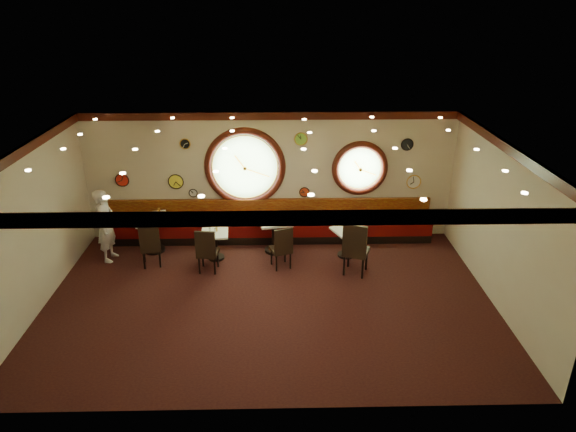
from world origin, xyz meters
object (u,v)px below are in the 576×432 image
object	(u,v)px
table_d	(347,239)
condiment_c_salt	(271,217)
condiment_a_salt	(145,214)
condiment_a_pepper	(150,216)
chair_c	(282,245)
condiment_b_salt	(210,230)
table_c	(274,232)
chair_d	(355,246)
condiment_d_salt	(346,228)
chair_a	(150,243)
condiment_d_pepper	(349,229)
condiment_a_bottle	(159,212)
condiment_b_bottle	(216,228)
condiment_c_pepper	(277,218)
condiment_d_bottle	(352,225)
table_b	(215,242)
table_a	(152,230)
condiment_b_pepper	(215,231)
condiment_c_bottle	(280,216)
chair_b	(207,248)
waiter	(106,225)

from	to	relation	value
table_d	condiment_c_salt	size ratio (longest dim) A/B	8.59
condiment_a_salt	condiment_a_pepper	distance (m)	0.15
chair_c	condiment_b_salt	bearing A→B (deg)	142.81
table_c	chair_d	bearing A→B (deg)	-33.51
condiment_b_salt	condiment_d_salt	xyz separation A→B (m)	(3.16, 0.05, 0.01)
chair_a	condiment_a_salt	xyz separation A→B (m)	(-0.28, 0.89, 0.32)
condiment_d_pepper	condiment_c_salt	bearing A→B (deg)	167.53
condiment_a_bottle	condiment_a_salt	bearing A→B (deg)	-174.90
chair_a	condiment_b_bottle	xyz separation A→B (m)	(1.44, 0.43, 0.15)
condiment_c_pepper	condiment_d_pepper	distance (m)	1.68
table_c	condiment_d_bottle	bearing A→B (deg)	-6.53
table_b	chair_c	world-z (taller)	chair_c
table_a	condiment_a_bottle	world-z (taller)	condiment_a_bottle
condiment_b_pepper	condiment_c_bottle	bearing A→B (deg)	13.85
table_b	table_d	size ratio (longest dim) A/B	0.82
chair_c	condiment_d_salt	bearing A→B (deg)	0.63
chair_a	condiment_a_pepper	size ratio (longest dim) A/B	7.14
table_d	chair_c	bearing A→B (deg)	-159.64
chair_b	table_b	bearing A→B (deg)	85.99
table_b	chair_b	bearing A→B (deg)	-99.58
table_a	table_b	xyz separation A→B (m)	(1.53, -0.42, -0.13)
condiment_a_pepper	condiment_c_salt	bearing A→B (deg)	-1.48
chair_c	waiter	distance (m)	4.06
table_b	chair_a	bearing A→B (deg)	-165.94
table_b	condiment_a_salt	distance (m)	1.84
condiment_b_salt	condiment_a_bottle	world-z (taller)	condiment_a_bottle
condiment_a_salt	chair_d	bearing A→B (deg)	-15.77
condiment_a_bottle	condiment_b_bottle	xyz separation A→B (m)	(1.40, -0.49, -0.21)
chair_b	table_a	bearing A→B (deg)	148.52
condiment_a_salt	condiment_b_salt	bearing A→B (deg)	-18.37
condiment_a_bottle	condiment_b_pepper	bearing A→B (deg)	-22.59
condiment_b_salt	table_d	bearing A→B (deg)	0.88
condiment_b_salt	table_c	bearing A→B (deg)	12.36
table_a	condiment_d_pepper	size ratio (longest dim) A/B	9.45
chair_d	table_a	bearing A→B (deg)	-174.45
table_b	table_c	distance (m)	1.42
condiment_b_salt	condiment_d_salt	size ratio (longest dim) A/B	1.12
chair_b	condiment_d_bottle	bearing A→B (deg)	18.80
chair_c	condiment_b_salt	distance (m)	1.75
chair_b	condiment_c_pepper	distance (m)	1.86
condiment_a_pepper	condiment_d_pepper	xyz separation A→B (m)	(4.66, -0.47, -0.18)
condiment_d_salt	condiment_b_bottle	xyz separation A→B (m)	(-3.01, 0.01, 0.02)
condiment_c_pepper	condiment_c_bottle	bearing A→B (deg)	32.07
table_d	chair_c	distance (m)	1.62
table_a	condiment_c_salt	distance (m)	2.85
table_a	chair_d	bearing A→B (deg)	-15.03
chair_c	condiment_a_salt	bearing A→B (deg)	142.23
chair_a	condiment_c_bottle	distance (m)	3.02
table_a	table_d	bearing A→B (deg)	-4.56
chair_a	condiment_c_pepper	bearing A→B (deg)	0.59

